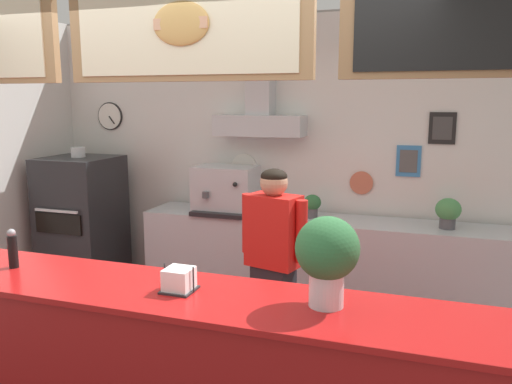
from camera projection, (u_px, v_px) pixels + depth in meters
back_wall_assembly at (294, 153)px, 4.98m from camera, size 5.39×2.60×2.83m
back_prep_counter at (326, 269)px, 4.84m from camera, size 3.52×0.56×0.94m
pizza_oven at (83, 227)px, 5.36m from camera, size 0.69×0.74×1.54m
shop_worker at (273, 266)px, 3.73m from camera, size 0.51×0.30×1.54m
espresso_machine at (226, 190)px, 5.01m from camera, size 0.59×0.48×0.45m
potted_oregano at (448, 212)px, 4.38m from camera, size 0.21×0.21×0.26m
potted_sage at (312, 205)px, 4.78m from camera, size 0.16×0.16×0.22m
basil_vase at (327, 256)px, 2.34m from camera, size 0.29×0.29×0.42m
pepper_grinder at (13, 249)px, 2.90m from camera, size 0.05×0.05×0.22m
napkin_holder at (179, 280)px, 2.56m from camera, size 0.16×0.16×0.13m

